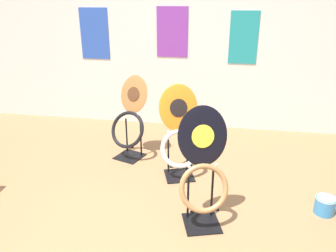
{
  "coord_description": "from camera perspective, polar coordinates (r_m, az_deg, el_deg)",
  "views": [
    {
      "loc": [
        0.58,
        -1.81,
        1.69
      ],
      "look_at": [
        0.08,
        1.04,
        0.55
      ],
      "focal_mm": 35.0,
      "sensor_mm": 36.0,
      "label": 1
    }
  ],
  "objects": [
    {
      "name": "ground_plane",
      "position": [
        2.55,
        -6.28,
        -20.22
      ],
      "size": [
        14.0,
        14.0,
        0.0
      ],
      "primitive_type": "plane",
      "color": "#8E6642"
    },
    {
      "name": "wall_back",
      "position": [
        4.4,
        2.38,
        16.41
      ],
      "size": [
        8.0,
        0.07,
        2.6
      ],
      "color": "silver",
      "rests_on": "ground_plane"
    },
    {
      "name": "toilet_seat_display_woodgrain",
      "position": [
        3.61,
        -6.73,
        0.63
      ],
      "size": [
        0.47,
        0.44,
        0.91
      ],
      "color": "black",
      "rests_on": "ground_plane"
    },
    {
      "name": "toilet_seat_display_orange_sun",
      "position": [
        3.19,
        1.97,
        -1.49
      ],
      "size": [
        0.45,
        0.39,
        0.93
      ],
      "color": "black",
      "rests_on": "ground_plane"
    },
    {
      "name": "toilet_seat_display_jazz_black",
      "position": [
        2.51,
        6.13,
        -7.88
      ],
      "size": [
        0.44,
        0.38,
        0.96
      ],
      "color": "black",
      "rests_on": "ground_plane"
    },
    {
      "name": "paint_can",
      "position": [
        3.09,
        25.65,
        -12.27
      ],
      "size": [
        0.17,
        0.17,
        0.15
      ],
      "color": "teal",
      "rests_on": "ground_plane"
    }
  ]
}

